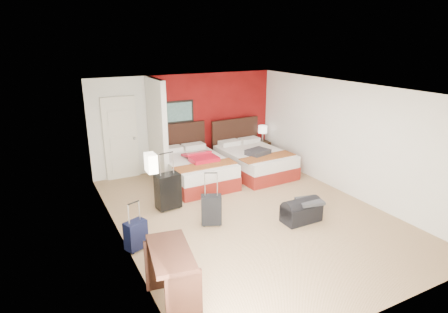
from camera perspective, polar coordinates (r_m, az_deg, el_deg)
ground at (r=7.73m, az=3.72°, el=-8.54°), size 6.50×6.50×0.00m
room_walls at (r=7.96m, az=-10.18°, el=1.68°), size 5.02×6.52×2.50m
red_accent_panel at (r=10.36m, az=-1.86°, el=5.65°), size 3.50×0.04×2.50m
partition_wall at (r=9.17m, az=-10.06°, el=3.79°), size 0.12×1.20×2.50m
entry_door at (r=9.60m, az=-15.34°, el=2.66°), size 0.82×0.06×2.05m
bed_left at (r=9.20m, az=-4.39°, el=-2.10°), size 1.46×2.06×0.61m
bed_right at (r=9.82m, az=4.63°, el=-0.83°), size 1.50×2.07×0.60m
red_suitcase_open at (r=9.03m, az=-3.61°, el=-0.05°), size 0.65×0.89×0.11m
jacket_bundle at (r=9.42m, az=5.14°, el=0.67°), size 0.63×0.56×0.13m
nightstand at (r=11.04m, az=5.78°, el=1.00°), size 0.39×0.39×0.51m
table_lamp at (r=10.91m, az=5.85°, el=3.45°), size 0.33×0.33×0.46m
suitcase_black at (r=7.85m, az=-8.46°, el=-5.38°), size 0.52×0.36×0.73m
suitcase_charcoal at (r=7.17m, az=-1.92°, el=-8.24°), size 0.44×0.37×0.56m
suitcase_navy at (r=6.57m, az=-13.17°, el=-11.67°), size 0.41×0.33×0.49m
duffel_bag at (r=7.48m, az=11.59°, el=-8.24°), size 0.75×0.40×0.38m
jacket_draped at (r=7.44m, az=12.85°, el=-6.59°), size 0.53×0.48×0.06m
desk at (r=5.19m, az=-7.92°, el=-17.81°), size 0.66×1.07×0.84m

